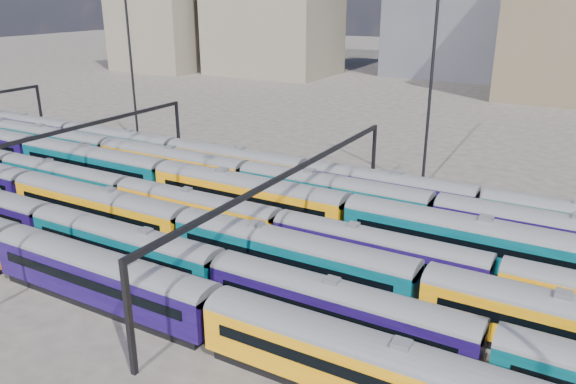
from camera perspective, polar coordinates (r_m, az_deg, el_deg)
The scene contains 12 objects.
ground at distance 57.10m, azimuth -8.49°, elevation -3.93°, with size 500.00×500.00×0.00m, color #443E39.
rake_0 at distance 52.70m, azimuth -26.23°, elevation -4.72°, with size 125.85×3.07×5.17m.
rake_1 at distance 39.20m, azimuth 5.02°, elevation -11.25°, with size 99.42×2.91×4.90m.
rake_2 at distance 66.86m, azimuth -24.96°, elevation 0.51°, with size 130.04×3.17×5.35m.
rake_3 at distance 51.56m, azimuth -0.99°, elevation -3.38°, with size 114.69×2.80×4.70m.
rake_4 at distance 58.66m, azimuth -4.13°, elevation -0.00°, with size 113.77×3.33×5.62m.
rake_5 at distance 71.02m, azimuth -11.71°, elevation 3.05°, with size 152.60×3.19×5.37m.
rake_6 at distance 77.35m, azimuth -11.62°, elevation 4.24°, with size 120.31×2.94×4.94m.
gantry_1 at distance 68.67m, azimuth -22.13°, elevation 4.86°, with size 0.35×40.35×8.03m.
gantry_2 at distance 49.39m, azimuth 0.31°, elevation 0.93°, with size 0.35×40.35×8.03m.
mast_1 at distance 89.30m, azimuth -15.73°, elevation 13.40°, with size 1.40×0.50×25.60m.
mast_3 at distance 67.74m, azimuth 14.42°, elevation 11.71°, with size 1.40×0.50×25.60m.
Camera 1 is at (32.95, -40.74, 22.68)m, focal length 35.00 mm.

